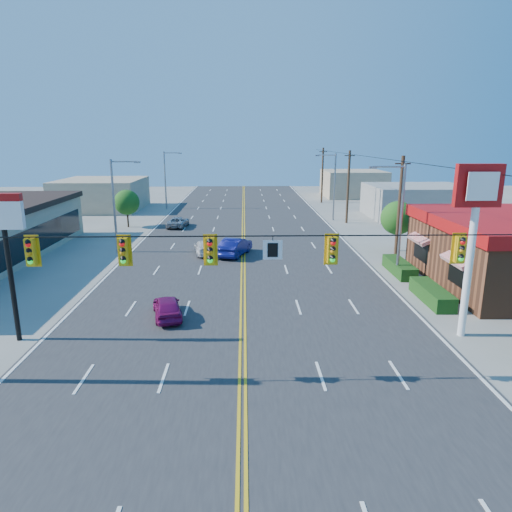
{
  "coord_description": "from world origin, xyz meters",
  "views": [
    {
      "loc": [
        0.13,
        -17.02,
        9.56
      ],
      "look_at": [
        0.86,
        11.79,
        2.2
      ],
      "focal_mm": 32.0,
      "sensor_mm": 36.0,
      "label": 1
    }
  ],
  "objects_px": {
    "signal_span": "(238,264)",
    "car_blue": "(235,247)",
    "car_magenta": "(167,308)",
    "car_silver": "(178,222)",
    "kfc_pylon": "(475,217)",
    "car_white": "(205,248)",
    "pizza_hut_sign": "(5,237)"
  },
  "relations": [
    {
      "from": "signal_span",
      "to": "car_silver",
      "type": "bearing_deg",
      "value": 102.14
    },
    {
      "from": "car_magenta",
      "to": "car_blue",
      "type": "bearing_deg",
      "value": -117.89
    },
    {
      "from": "kfc_pylon",
      "to": "car_magenta",
      "type": "relative_size",
      "value": 2.38
    },
    {
      "from": "signal_span",
      "to": "car_silver",
      "type": "height_order",
      "value": "signal_span"
    },
    {
      "from": "car_blue",
      "to": "pizza_hut_sign",
      "type": "bearing_deg",
      "value": 77.14
    },
    {
      "from": "kfc_pylon",
      "to": "signal_span",
      "type": "bearing_deg",
      "value": -160.22
    },
    {
      "from": "signal_span",
      "to": "pizza_hut_sign",
      "type": "relative_size",
      "value": 3.55
    },
    {
      "from": "signal_span",
      "to": "car_white",
      "type": "height_order",
      "value": "signal_span"
    },
    {
      "from": "car_magenta",
      "to": "car_blue",
      "type": "relative_size",
      "value": 0.78
    },
    {
      "from": "kfc_pylon",
      "to": "car_blue",
      "type": "relative_size",
      "value": 1.85
    },
    {
      "from": "car_blue",
      "to": "car_white",
      "type": "distance_m",
      "value": 2.63
    },
    {
      "from": "car_magenta",
      "to": "signal_span",
      "type": "bearing_deg",
      "value": 107.36
    },
    {
      "from": "signal_span",
      "to": "car_magenta",
      "type": "relative_size",
      "value": 6.81
    },
    {
      "from": "car_blue",
      "to": "kfc_pylon",
      "type": "bearing_deg",
      "value": 144.41
    },
    {
      "from": "signal_span",
      "to": "kfc_pylon",
      "type": "xyz_separation_m",
      "value": [
        11.12,
        4.0,
        1.16
      ]
    },
    {
      "from": "signal_span",
      "to": "car_blue",
      "type": "height_order",
      "value": "signal_span"
    },
    {
      "from": "pizza_hut_sign",
      "to": "car_blue",
      "type": "xyz_separation_m",
      "value": [
        10.3,
        16.51,
        -4.42
      ]
    },
    {
      "from": "pizza_hut_sign",
      "to": "car_white",
      "type": "relative_size",
      "value": 1.68
    },
    {
      "from": "car_blue",
      "to": "car_silver",
      "type": "relative_size",
      "value": 1.1
    },
    {
      "from": "signal_span",
      "to": "car_white",
      "type": "bearing_deg",
      "value": 98.56
    },
    {
      "from": "car_blue",
      "to": "car_silver",
      "type": "bearing_deg",
      "value": -43.89
    },
    {
      "from": "signal_span",
      "to": "car_magenta",
      "type": "bearing_deg",
      "value": 121.27
    },
    {
      "from": "signal_span",
      "to": "pizza_hut_sign",
      "type": "height_order",
      "value": "signal_span"
    },
    {
      "from": "car_white",
      "to": "car_silver",
      "type": "relative_size",
      "value": 0.98
    },
    {
      "from": "signal_span",
      "to": "pizza_hut_sign",
      "type": "xyz_separation_m",
      "value": [
        -10.88,
        4.0,
        0.3
      ]
    },
    {
      "from": "pizza_hut_sign",
      "to": "car_silver",
      "type": "bearing_deg",
      "value": 82.92
    },
    {
      "from": "kfc_pylon",
      "to": "car_blue",
      "type": "distance_m",
      "value": 20.92
    },
    {
      "from": "car_blue",
      "to": "car_silver",
      "type": "xyz_separation_m",
      "value": [
        -6.63,
        13.0,
        -0.18
      ]
    },
    {
      "from": "car_silver",
      "to": "car_white",
      "type": "bearing_deg",
      "value": 112.74
    },
    {
      "from": "kfc_pylon",
      "to": "car_silver",
      "type": "bearing_deg",
      "value": 121.84
    },
    {
      "from": "signal_span",
      "to": "kfc_pylon",
      "type": "height_order",
      "value": "signal_span"
    },
    {
      "from": "kfc_pylon",
      "to": "car_white",
      "type": "distance_m",
      "value": 22.87
    }
  ]
}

